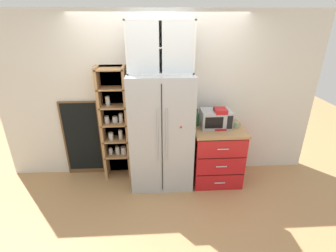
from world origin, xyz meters
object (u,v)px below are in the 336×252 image
object	(u,v)px
coffee_maker	(219,118)
bottle_green	(197,119)
microwave	(216,119)
bottle_cobalt	(218,118)
chalkboard_menu	(83,139)
mug_sage	(236,125)
refrigerator	(161,132)

from	to	relation	value
coffee_maker	bottle_green	size ratio (longest dim) A/B	1.14
microwave	bottle_green	bearing A→B (deg)	172.01
coffee_maker	bottle_cobalt	size ratio (longest dim) A/B	1.14
bottle_cobalt	chalkboard_menu	bearing A→B (deg)	174.63
mug_sage	bottle_cobalt	size ratio (longest dim) A/B	0.40
mug_sage	chalkboard_menu	bearing A→B (deg)	172.99
refrigerator	microwave	bearing A→B (deg)	3.83
coffee_maker	bottle_green	distance (m)	0.33
coffee_maker	microwave	bearing A→B (deg)	136.67
refrigerator	mug_sage	xyz separation A→B (m)	(1.13, 0.01, 0.08)
bottle_cobalt	microwave	bearing A→B (deg)	-133.96
refrigerator	coffee_maker	size ratio (longest dim) A/B	5.62
microwave	bottle_green	xyz separation A→B (m)	(-0.28, 0.04, -0.01)
microwave	bottle_green	size ratio (longest dim) A/B	1.62
refrigerator	bottle_green	xyz separation A→B (m)	(0.54, 0.09, 0.16)
microwave	chalkboard_menu	world-z (taller)	chalkboard_menu
refrigerator	bottle_cobalt	world-z (taller)	refrigerator
microwave	chalkboard_menu	xyz separation A→B (m)	(-2.08, 0.25, -0.40)
mug_sage	chalkboard_menu	distance (m)	2.43
bottle_cobalt	chalkboard_menu	distance (m)	2.17
bottle_green	coffee_maker	bearing A→B (deg)	-14.15
refrigerator	bottle_green	bearing A→B (deg)	9.76
microwave	refrigerator	bearing A→B (deg)	-176.17
chalkboard_menu	bottle_green	bearing A→B (deg)	-6.55
bottle_green	chalkboard_menu	size ratio (longest dim) A/B	0.21
microwave	bottle_cobalt	world-z (taller)	bottle_cobalt
microwave	bottle_green	world-z (taller)	bottle_green
refrigerator	coffee_maker	xyz separation A→B (m)	(0.86, 0.01, 0.19)
microwave	chalkboard_menu	size ratio (longest dim) A/B	0.35
refrigerator	mug_sage	world-z (taller)	refrigerator
refrigerator	microwave	distance (m)	0.84
mug_sage	chalkboard_menu	world-z (taller)	chalkboard_menu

